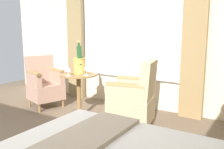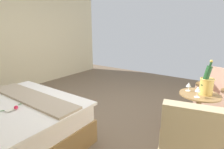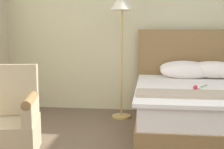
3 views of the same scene
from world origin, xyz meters
TOP-DOWN VIEW (x-y plane):
  - wall_headboard_side at (0.00, 2.90)m, footprint 5.57×0.12m
  - bed at (0.36, 1.77)m, footprint 1.80×2.09m
  - floor_lamp_brass at (-0.76, 2.38)m, footprint 0.35×0.35m
  - armchair_by_window at (-1.72, 0.63)m, footprint 0.68×0.69m

SIDE VIEW (x-z plane):
  - bed at x=0.36m, z-range -0.29..1.03m
  - armchair_by_window at x=-1.72m, z-range -0.07..0.90m
  - wall_headboard_side at x=0.00m, z-range 0.00..2.95m
  - floor_lamp_brass at x=-0.76m, z-range 0.64..2.47m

